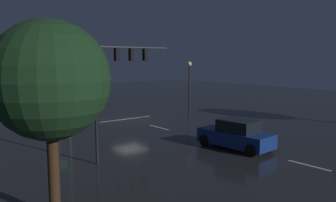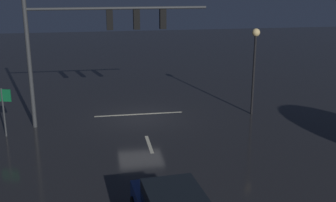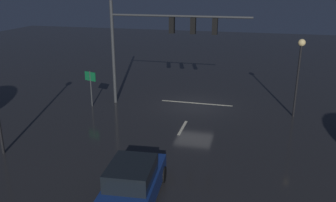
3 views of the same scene
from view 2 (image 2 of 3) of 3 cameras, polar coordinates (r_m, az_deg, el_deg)
name	(u,v)px [view 2 (image 2 of 3)]	position (r m, az deg, el deg)	size (l,w,h in m)	color
ground_plane	(140,118)	(23.83, -3.77, -2.23)	(80.00, 80.00, 0.00)	#232326
traffic_signal_assembly	(95,32)	(22.10, -9.76, 9.02)	(9.14, 0.47, 6.94)	#383A3D
lane_dash_far	(149,144)	(20.10, -2.53, -5.78)	(2.20, 0.16, 0.01)	beige
stop_bar	(139,114)	(24.42, -3.93, -1.77)	(5.00, 0.16, 0.01)	beige
street_lamp_left_kerb	(255,55)	(24.07, 11.50, 6.06)	(0.44, 0.44, 4.86)	black
route_sign	(3,102)	(21.99, -21.20, -0.11)	(0.88, 0.32, 2.44)	#383A3D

